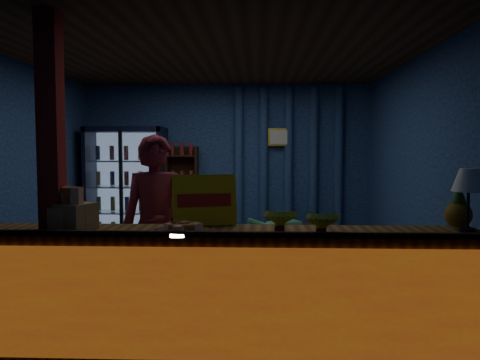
# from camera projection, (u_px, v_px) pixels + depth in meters

# --- Properties ---
(ground) EXTENTS (4.60, 4.60, 0.00)m
(ground) POSITION_uv_depth(u_px,v_px,m) (214.00, 282.00, 5.50)
(ground) COLOR #515154
(ground) RESTS_ON ground
(room_walls) EXTENTS (4.60, 4.60, 4.60)m
(room_walls) POSITION_uv_depth(u_px,v_px,m) (214.00, 148.00, 5.39)
(room_walls) COLOR navy
(room_walls) RESTS_ON ground
(counter) EXTENTS (4.40, 0.57, 0.99)m
(counter) POSITION_uv_depth(u_px,v_px,m) (190.00, 292.00, 3.56)
(counter) COLOR brown
(counter) RESTS_ON ground
(support_post) EXTENTS (0.16, 0.16, 2.60)m
(support_post) POSITION_uv_depth(u_px,v_px,m) (52.00, 184.00, 3.56)
(support_post) COLOR maroon
(support_post) RESTS_ON ground
(beverage_cooler) EXTENTS (1.20, 0.62, 1.90)m
(beverage_cooler) POSITION_uv_depth(u_px,v_px,m) (128.00, 189.00, 7.41)
(beverage_cooler) COLOR black
(beverage_cooler) RESTS_ON ground
(bottle_shelf) EXTENTS (0.50, 0.28, 1.60)m
(bottle_shelf) POSITION_uv_depth(u_px,v_px,m) (183.00, 197.00, 7.53)
(bottle_shelf) COLOR #381C12
(bottle_shelf) RESTS_ON ground
(curtain_folds) EXTENTS (1.74, 0.14, 2.50)m
(curtain_folds) POSITION_uv_depth(u_px,v_px,m) (288.00, 165.00, 7.51)
(curtain_folds) COLOR navy
(curtain_folds) RESTS_ON room_walls
(framed_picture) EXTENTS (0.36, 0.04, 0.28)m
(framed_picture) POSITION_uv_depth(u_px,v_px,m) (279.00, 137.00, 7.44)
(framed_picture) COLOR yellow
(framed_picture) RESTS_ON room_walls
(shopkeeper) EXTENTS (0.65, 0.45, 1.70)m
(shopkeeper) POSITION_uv_depth(u_px,v_px,m) (156.00, 229.00, 4.19)
(shopkeeper) COLOR maroon
(shopkeeper) RESTS_ON ground
(green_chair) EXTENTS (0.79, 0.80, 0.55)m
(green_chair) POSITION_uv_depth(u_px,v_px,m) (274.00, 237.00, 6.82)
(green_chair) COLOR #50A069
(green_chair) RESTS_ON ground
(side_table) EXTENTS (0.52, 0.38, 0.56)m
(side_table) POSITION_uv_depth(u_px,v_px,m) (315.00, 240.00, 6.85)
(side_table) COLOR #381C12
(side_table) RESTS_ON ground
(yellow_sign) EXTENTS (0.52, 0.23, 0.41)m
(yellow_sign) POSITION_uv_depth(u_px,v_px,m) (205.00, 200.00, 3.74)
(yellow_sign) COLOR #E9B20C
(yellow_sign) RESTS_ON counter
(snack_box_left) EXTENTS (0.38, 0.35, 0.33)m
(snack_box_left) POSITION_uv_depth(u_px,v_px,m) (72.00, 214.00, 3.58)
(snack_box_left) COLOR #8F6445
(snack_box_left) RESTS_ON counter
(snack_box_centre) EXTENTS (0.32, 0.29, 0.29)m
(snack_box_centre) POSITION_uv_depth(u_px,v_px,m) (68.00, 216.00, 3.57)
(snack_box_centre) COLOR #8F6445
(snack_box_centre) RESTS_ON counter
(pastry_tray) EXTENTS (0.42, 0.42, 0.07)m
(pastry_tray) POSITION_uv_depth(u_px,v_px,m) (182.00, 229.00, 3.44)
(pastry_tray) COLOR silver
(pastry_tray) RESTS_ON counter
(banana_bunches) EXTENTS (0.56, 0.32, 0.19)m
(banana_bunches) POSITION_uv_depth(u_px,v_px,m) (301.00, 220.00, 3.41)
(banana_bunches) COLOR yellow
(banana_bunches) RESTS_ON counter
(table_lamp) EXTENTS (0.24, 0.24, 0.47)m
(table_lamp) POSITION_uv_depth(u_px,v_px,m) (469.00, 183.00, 3.40)
(table_lamp) COLOR black
(table_lamp) RESTS_ON counter
(pineapple) EXTENTS (0.20, 0.20, 0.35)m
(pineapple) POSITION_uv_depth(u_px,v_px,m) (458.00, 210.00, 3.57)
(pineapple) COLOR #9C701C
(pineapple) RESTS_ON counter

